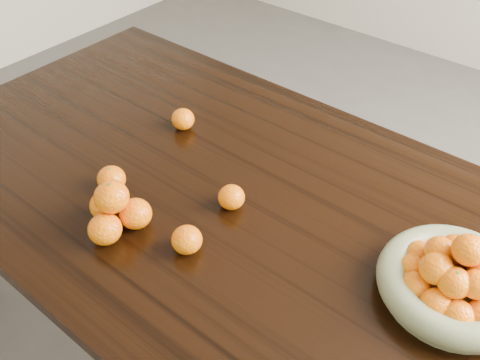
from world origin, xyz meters
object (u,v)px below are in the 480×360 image
Objects in this scene: dining_table at (257,233)px; fruit_bowl at (456,280)px; loose_orange_0 at (111,179)px; orange_pyramid at (115,211)px.

dining_table is 6.48× the size of fruit_bowl.
dining_table is at bearing -174.31° from fruit_bowl.
dining_table is 28.17× the size of loose_orange_0.
orange_pyramid is 2.15× the size of loose_orange_0.
fruit_bowl is 0.82m from loose_orange_0.
dining_table is at bearing 28.74° from loose_orange_0.
loose_orange_0 is at bearing 143.79° from orange_pyramid.
orange_pyramid is at bearing -155.76° from fruit_bowl.
dining_table is 13.09× the size of orange_pyramid.
loose_orange_0 is (-0.79, -0.22, -0.01)m from fruit_bowl.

